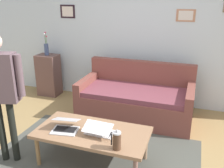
{
  "coord_description": "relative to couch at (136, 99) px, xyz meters",
  "views": [
    {
      "loc": [
        -1.05,
        2.3,
        1.97
      ],
      "look_at": [
        0.01,
        -0.78,
        0.8
      ],
      "focal_mm": 40.23,
      "sensor_mm": 36.0,
      "label": 1
    }
  ],
  "objects": [
    {
      "name": "french_press",
      "position": [
        -0.19,
        1.66,
        0.23
      ],
      "size": [
        0.11,
        0.09,
        0.23
      ],
      "color": "#4C3323",
      "rests_on": "coffee_table"
    },
    {
      "name": "coffee_table",
      "position": [
        0.2,
        1.41,
        0.09
      ],
      "size": [
        1.35,
        0.68,
        0.43
      ],
      "color": "#926B4C",
      "rests_on": "ground_plane"
    },
    {
      "name": "laptop_center",
      "position": [
        0.51,
        1.48,
        0.17
      ],
      "size": [
        0.35,
        0.34,
        0.15
      ],
      "color": "silver",
      "rests_on": "coffee_table"
    },
    {
      "name": "couch",
      "position": [
        0.0,
        0.0,
        0.0
      ],
      "size": [
        1.84,
        0.92,
        0.88
      ],
      "color": "brown",
      "rests_on": "ground_plane"
    },
    {
      "name": "back_wall",
      "position": [
        0.17,
        -0.69,
        1.05
      ],
      "size": [
        7.04,
        0.11,
        2.7
      ],
      "color": "silver",
      "rests_on": "ground_plane"
    },
    {
      "name": "person_standing",
      "position": [
        1.19,
        1.69,
        0.71
      ],
      "size": [
        0.56,
        0.28,
        1.58
      ],
      "color": "black",
      "rests_on": "ground_plane"
    },
    {
      "name": "flower_vase",
      "position": [
        1.92,
        -0.38,
        0.66
      ],
      "size": [
        0.09,
        0.09,
        0.45
      ],
      "color": "#43537C",
      "rests_on": "side_shelf"
    },
    {
      "name": "side_shelf",
      "position": [
        1.92,
        -0.38,
        0.11
      ],
      "size": [
        0.42,
        0.32,
        0.83
      ],
      "color": "brown",
      "rests_on": "ground_plane"
    },
    {
      "name": "ground_plane",
      "position": [
        0.17,
        1.51,
        -0.3
      ],
      "size": [
        7.68,
        7.68,
        0.0
      ],
      "primitive_type": "plane",
      "color": "#9A7C4D"
    },
    {
      "name": "laptop_left",
      "position": [
        0.09,
        1.43,
        0.17
      ],
      "size": [
        0.35,
        0.27,
        0.14
      ],
      "color": "silver",
      "rests_on": "coffee_table"
    },
    {
      "name": "area_rug",
      "position": [
        0.2,
        1.51,
        -0.3
      ],
      "size": [
        2.55,
        2.04,
        0.01
      ],
      "primitive_type": "cube",
      "color": "#4A4C44",
      "rests_on": "ground_plane"
    }
  ]
}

